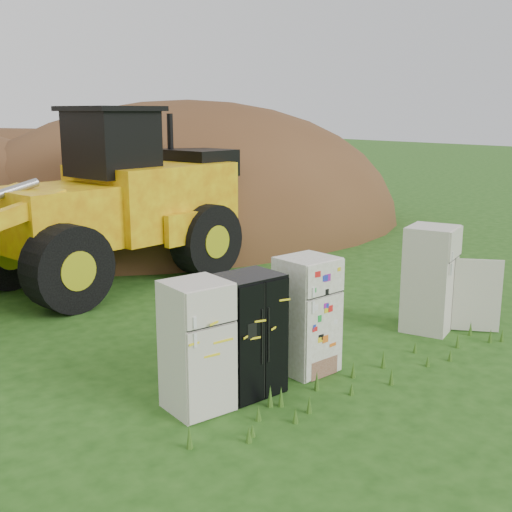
{
  "coord_description": "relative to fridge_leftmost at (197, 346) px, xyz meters",
  "views": [
    {
      "loc": [
        -6.55,
        -6.46,
        3.72
      ],
      "look_at": [
        0.17,
        2.0,
        1.29
      ],
      "focal_mm": 45.0,
      "sensor_mm": 36.0,
      "label": 1
    }
  ],
  "objects": [
    {
      "name": "wheel_loader",
      "position": [
        1.21,
        6.39,
        1.08
      ],
      "size": [
        8.38,
        4.57,
        3.84
      ],
      "primitive_type": null,
      "rotation": [
        0.0,
        0.0,
        0.18
      ],
      "color": "yellow",
      "rests_on": "ground"
    },
    {
      "name": "fridge_sticker",
      "position": [
        1.93,
        0.06,
        0.01
      ],
      "size": [
        0.78,
        0.73,
        1.7
      ],
      "primitive_type": null,
      "rotation": [
        0.0,
        0.0,
        0.04
      ],
      "color": "white",
      "rests_on": "ground"
    },
    {
      "name": "dirt_mound_right",
      "position": [
        7.15,
        11.3,
        -0.84
      ],
      "size": [
        15.75,
        11.55,
        8.2
      ],
      "primitive_type": "ellipsoid",
      "color": "#4D2E18",
      "rests_on": "ground"
    },
    {
      "name": "fridge_open_door",
      "position": [
        4.84,
        0.07,
        0.07
      ],
      "size": [
        1.05,
        1.01,
        1.83
      ],
      "primitive_type": null,
      "rotation": [
        0.0,
        0.0,
        0.37
      ],
      "color": "beige",
      "rests_on": "ground"
    },
    {
      "name": "ground",
      "position": [
        2.39,
        0.03,
        -0.84
      ],
      "size": [
        120.0,
        120.0,
        0.0
      ],
      "primitive_type": "plane",
      "color": "#1E4713",
      "rests_on": "ground"
    },
    {
      "name": "fridge_leftmost",
      "position": [
        0.0,
        0.0,
        0.0
      ],
      "size": [
        0.76,
        0.73,
        1.68
      ],
      "primitive_type": null,
      "rotation": [
        0.0,
        0.0,
        -0.03
      ],
      "color": "beige",
      "rests_on": "ground"
    },
    {
      "name": "fridge_black_side",
      "position": [
        0.8,
        -0.01,
        -0.02
      ],
      "size": [
        0.87,
        0.69,
        1.64
      ],
      "primitive_type": null,
      "rotation": [
        0.0,
        0.0,
        0.02
      ],
      "color": "black",
      "rests_on": "ground"
    },
    {
      "name": "dirt_mound_back",
      "position": [
        3.04,
        17.36,
        -0.84
      ],
      "size": [
        19.92,
        13.28,
        6.33
      ],
      "primitive_type": "ellipsoid",
      "color": "#4D2E18",
      "rests_on": "ground"
    }
  ]
}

